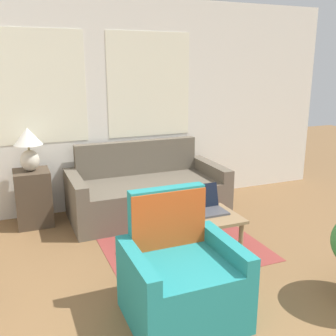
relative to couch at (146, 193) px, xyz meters
name	(u,v)px	position (x,y,z in m)	size (l,w,h in m)	color
wall_back	(103,106)	(-0.38, 0.47, 1.04)	(6.45, 0.06, 2.60)	white
rug	(170,233)	(0.04, -0.67, -0.26)	(1.57, 2.01, 0.01)	brown
couch	(146,193)	(0.00, 0.00, 0.00)	(1.87, 0.91, 0.86)	#665B4C
armchair	(180,280)	(-0.45, -2.03, 0.02)	(0.79, 0.71, 0.92)	teal
side_table	(33,198)	(-1.31, 0.17, 0.06)	(0.39, 0.39, 0.65)	#4C3D2D
table_lamp	(28,145)	(-1.31, 0.17, 0.67)	(0.31, 0.31, 0.49)	beige
coffee_table	(194,223)	(0.04, -1.27, 0.09)	(0.87, 0.53, 0.41)	#8E704C
laptop	(208,206)	(0.23, -1.17, 0.20)	(0.32, 0.30, 0.25)	#47474C
cup_navy	(171,216)	(-0.19, -1.25, 0.19)	(0.07, 0.07, 0.09)	#B23D38
snack_bowl	(172,212)	(-0.13, -1.12, 0.18)	(0.14, 0.14, 0.06)	#191E4C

